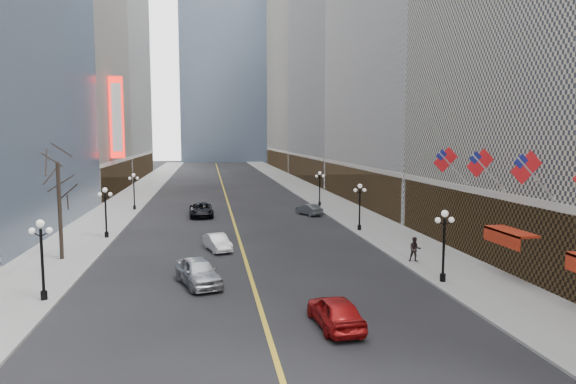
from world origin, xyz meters
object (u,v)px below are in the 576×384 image
object	(u,v)px
streetlamp_east_3	(320,185)
car_sb_far	(309,209)
car_nb_near	(198,272)
car_sb_mid	(335,311)
streetlamp_west_2	(106,207)
streetlamp_east_2	(360,202)
streetlamp_west_3	(134,187)
car_nb_far	(201,210)
streetlamp_east_1	(444,238)
streetlamp_west_1	(42,251)
car_nb_mid	(217,242)

from	to	relation	value
streetlamp_east_3	car_sb_far	xyz separation A→B (m)	(-2.80, -6.90, -2.24)
car_nb_near	car_sb_mid	xyz separation A→B (m)	(6.67, -8.20, -0.05)
car_sb_far	streetlamp_west_2	bearing A→B (deg)	5.11
streetlamp_east_2	car_nb_near	bearing A→B (deg)	-133.51
streetlamp_west_3	car_nb_far	distance (m)	10.57
streetlamp_east_1	car_sb_far	size ratio (longest dim) A/B	1.13
streetlamp_east_3	car_sb_far	distance (m)	7.78
streetlamp_west_1	car_nb_far	world-z (taller)	streetlamp_west_1
streetlamp_east_2	car_nb_near	distance (m)	22.10
streetlamp_east_2	car_nb_near	size ratio (longest dim) A/B	0.91
streetlamp_west_3	car_nb_near	bearing A→B (deg)	-76.02
streetlamp_east_3	streetlamp_west_3	xyz separation A→B (m)	(-23.60, 0.00, 0.00)
streetlamp_east_3	car_nb_far	world-z (taller)	streetlamp_east_3
streetlamp_east_1	streetlamp_west_1	bearing A→B (deg)	180.00
streetlamp_west_3	car_nb_far	world-z (taller)	streetlamp_west_3
streetlamp_west_1	streetlamp_west_2	world-z (taller)	same
streetlamp_east_2	car_sb_mid	distance (m)	25.69
car_nb_mid	car_sb_mid	bearing A→B (deg)	-89.30
streetlamp_east_3	streetlamp_west_2	bearing A→B (deg)	-142.67
streetlamp_east_1	car_sb_mid	bearing A→B (deg)	-144.03
streetlamp_east_1	streetlamp_west_1	size ratio (longest dim) A/B	1.00
streetlamp_west_2	car_sb_far	bearing A→B (deg)	28.09
streetlamp_east_3	streetlamp_west_3	size ratio (longest dim) A/B	1.00
car_sb_far	car_nb_mid	bearing A→B (deg)	34.70
car_sb_far	car_nb_near	bearing A→B (deg)	42.49
car_sb_mid	car_nb_far	bearing A→B (deg)	-83.66
streetlamp_east_3	streetlamp_west_1	xyz separation A→B (m)	(-23.60, -36.00, 0.00)
car_nb_far	car_nb_near	bearing A→B (deg)	-92.33
streetlamp_west_3	car_sb_far	distance (m)	22.03
car_sb_mid	streetlamp_west_3	bearing A→B (deg)	-74.69
streetlamp_east_1	streetlamp_east_3	bearing A→B (deg)	90.00
streetlamp_west_2	car_nb_near	distance (m)	18.17
streetlamp_east_3	streetlamp_west_2	size ratio (longest dim) A/B	1.00
streetlamp_west_1	streetlamp_west_3	xyz separation A→B (m)	(0.00, 36.00, 0.00)
car_sb_far	streetlamp_east_2	bearing A→B (deg)	81.18
streetlamp_east_2	car_sb_far	distance (m)	11.66
streetlamp_east_2	streetlamp_east_3	world-z (taller)	same
streetlamp_west_1	streetlamp_east_3	bearing A→B (deg)	56.75
streetlamp_west_2	car_nb_near	world-z (taller)	streetlamp_west_2
streetlamp_east_3	streetlamp_west_2	distance (m)	29.68
streetlamp_east_2	car_sb_far	world-z (taller)	streetlamp_east_2
streetlamp_east_1	streetlamp_west_2	distance (m)	29.68
streetlamp_east_1	streetlamp_west_2	world-z (taller)	same
streetlamp_west_2	car_sb_far	world-z (taller)	streetlamp_west_2
streetlamp_east_2	streetlamp_west_2	xyz separation A→B (m)	(-23.60, 0.00, 0.00)
car_nb_far	car_sb_mid	xyz separation A→B (m)	(6.83, -35.95, -0.00)
streetlamp_west_3	car_nb_mid	distance (m)	26.28
car_nb_mid	car_sb_far	size ratio (longest dim) A/B	1.01
streetlamp_west_2	car_sb_mid	world-z (taller)	streetlamp_west_2
streetlamp_east_2	car_sb_far	size ratio (longest dim) A/B	1.13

